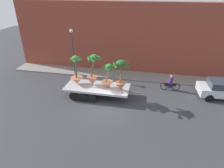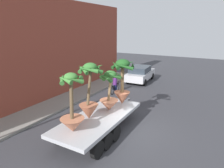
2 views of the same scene
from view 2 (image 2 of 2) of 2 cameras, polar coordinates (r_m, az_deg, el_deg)
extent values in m
plane|color=#38383D|center=(11.22, 5.07, -12.92)|extent=(60.00, 60.00, 0.00)
cube|color=gray|center=(14.51, -17.57, -6.40)|extent=(24.00, 2.20, 0.15)
cube|color=brown|center=(14.90, -23.31, 8.23)|extent=(24.00, 1.20, 7.47)
cube|color=#B7BABF|center=(10.51, -3.66, -9.52)|extent=(5.61, 2.30, 0.18)
cylinder|color=black|center=(10.11, -14.58, -14.28)|extent=(0.80, 0.22, 0.80)
cylinder|color=black|center=(8.95, -4.19, -18.11)|extent=(0.80, 0.22, 0.80)
cylinder|color=black|center=(10.61, -11.60, -12.57)|extent=(0.80, 0.22, 0.80)
cylinder|color=black|center=(9.50, -1.48, -15.85)|extent=(0.80, 0.22, 0.80)
cylinder|color=black|center=(11.13, -8.92, -10.98)|extent=(0.80, 0.22, 0.80)
cylinder|color=black|center=(10.09, 0.88, -13.81)|extent=(0.80, 0.22, 0.80)
cube|color=slate|center=(13.23, 4.19, -4.75)|extent=(1.00, 0.10, 0.10)
cone|color=#B26647|center=(11.90, 2.88, -3.99)|extent=(0.93, 0.93, 0.74)
cylinder|color=brown|center=(11.55, 2.97, 1.70)|extent=(0.21, 0.19, 1.69)
ellipsoid|color=#235B23|center=(11.38, 3.05, 5.82)|extent=(0.82, 0.82, 0.51)
cone|color=#235B23|center=(11.83, 4.21, 5.89)|extent=(0.23, 1.04, 0.51)
cone|color=#235B23|center=(11.68, 1.46, 5.70)|extent=(0.90, 0.44, 0.53)
cone|color=#235B23|center=(11.22, 0.97, 5.42)|extent=(0.74, 0.81, 0.43)
cone|color=#235B23|center=(10.84, 3.15, 5.05)|extent=(0.71, 1.08, 0.47)
cone|color=#235B23|center=(11.38, 5.90, 5.33)|extent=(1.10, 0.63, 0.65)
cone|color=#C17251|center=(9.06, -11.15, -11.36)|extent=(1.06, 1.06, 0.63)
cylinder|color=brown|center=(8.59, -11.46, -3.98)|extent=(0.26, 0.16, 1.83)
ellipsoid|color=#428438|center=(8.35, -11.67, 1.98)|extent=(0.57, 0.57, 0.36)
cone|color=#428438|center=(8.57, -10.11, 2.00)|extent=(0.27, 0.68, 0.38)
cone|color=#428438|center=(8.63, -12.57, 2.06)|extent=(0.68, 0.44, 0.34)
cone|color=#428438|center=(8.39, -13.92, 1.44)|extent=(0.67, 0.58, 0.41)
cone|color=#428438|center=(8.13, -13.22, 1.17)|extent=(0.22, 0.70, 0.35)
cone|color=#428438|center=(8.05, -10.49, 1.06)|extent=(0.76, 0.47, 0.42)
cone|color=#428438|center=(8.31, -9.10, 1.72)|extent=(0.76, 0.58, 0.36)
cone|color=#C17251|center=(11.03, -0.85, -6.04)|extent=(1.03, 1.03, 0.60)
cylinder|color=brown|center=(10.77, -0.64, -0.96)|extent=(0.42, 0.13, 1.40)
ellipsoid|color=#387A33|center=(10.66, -0.42, 2.76)|extent=(0.66, 0.66, 0.41)
cone|color=#387A33|center=(10.95, 0.46, 2.93)|extent=(0.20, 0.70, 0.32)
cone|color=#387A33|center=(10.98, -1.70, 2.80)|extent=(0.84, 0.50, 0.45)
cone|color=#387A33|center=(10.71, -2.22, 2.37)|extent=(0.72, 0.48, 0.45)
cone|color=#387A33|center=(10.33, -2.05, 1.96)|extent=(0.36, 0.96, 0.48)
cone|color=#387A33|center=(10.38, 0.81, 2.08)|extent=(0.79, 0.50, 0.40)
cone|color=#387A33|center=(10.65, 1.90, 2.40)|extent=(0.88, 0.56, 0.45)
cone|color=#B26647|center=(10.09, -6.60, -7.83)|extent=(0.95, 0.95, 0.75)
cylinder|color=brown|center=(9.73, -6.46, -0.59)|extent=(0.51, 0.14, 1.83)
ellipsoid|color=#387A33|center=(9.60, -6.24, 4.85)|extent=(0.65, 0.65, 0.41)
cone|color=#387A33|center=(9.92, -4.40, 4.85)|extent=(0.36, 0.92, 0.49)
cone|color=#387A33|center=(10.04, -6.65, 5.01)|extent=(0.78, 0.78, 0.43)
cone|color=#387A33|center=(9.76, -8.37, 4.56)|extent=(0.82, 0.40, 0.44)
cone|color=#387A33|center=(9.43, -8.22, 4.16)|extent=(0.50, 0.80, 0.44)
cone|color=#387A33|center=(9.17, -6.76, 4.08)|extent=(0.57, 0.93, 0.37)
cone|color=#387A33|center=(9.27, -4.84, 4.01)|extent=(0.86, 0.50, 0.50)
cone|color=#387A33|center=(9.64, -3.89, 4.64)|extent=(0.76, 0.67, 0.40)
torus|color=black|center=(17.56, 1.57, -0.83)|extent=(0.74, 0.13, 0.74)
torus|color=black|center=(16.59, 0.13, -1.84)|extent=(0.74, 0.13, 0.74)
cube|color=black|center=(17.02, 0.87, -0.74)|extent=(1.04, 0.16, 0.28)
cylinder|color=#51236B|center=(16.89, 0.88, 0.72)|extent=(0.47, 0.38, 0.65)
sphere|color=tan|center=(16.79, 0.89, 2.10)|extent=(0.24, 0.24, 0.24)
cube|color=navy|center=(17.04, 0.87, -1.00)|extent=(0.30, 0.27, 0.44)
cube|color=silver|center=(20.75, 8.07, 2.59)|extent=(4.44, 2.16, 0.70)
cube|color=#2D3842|center=(20.41, 7.96, 4.19)|extent=(2.48, 1.85, 0.56)
cylinder|color=black|center=(22.40, 6.97, 2.70)|extent=(0.65, 0.24, 0.64)
cylinder|color=black|center=(21.91, 11.40, 2.20)|extent=(0.65, 0.24, 0.64)
cylinder|color=black|center=(19.83, 4.33, 1.04)|extent=(0.65, 0.24, 0.64)
cylinder|color=black|center=(19.28, 9.28, 0.44)|extent=(0.65, 0.24, 0.64)
camera|label=1|loc=(15.60, 70.44, 18.70)|focal=30.97mm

